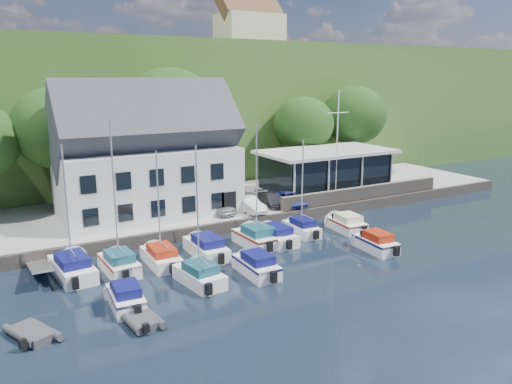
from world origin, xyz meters
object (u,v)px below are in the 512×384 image
harbor_building (147,162)px  boat_r2_4 (376,241)px  flagpole (337,145)px  boat_r2_2 (256,263)px  car_dgrey (271,199)px  boat_r1_7 (346,222)px  boat_r2_0 (126,295)px  boat_r2_1 (198,216)px  boat_r1_1 (115,205)px  club_pavilion (326,170)px  boat_r1_0 (67,205)px  boat_r1_2 (158,205)px  boat_r1_3 (206,245)px  car_silver (217,206)px  boat_r1_6 (302,183)px  car_blue (291,198)px  dinghy_0 (33,332)px  boat_r1_4 (257,183)px  car_white (248,204)px  dinghy_1 (141,318)px  boat_r1_5 (275,234)px

harbor_building → boat_r2_4: 19.30m
flagpole → boat_r2_2: size_ratio=1.83×
car_dgrey → boat_r2_2: (-7.64, -10.97, -0.83)m
boat_r1_7 → boat_r2_0: size_ratio=1.07×
boat_r2_1 → boat_r1_1: bearing=123.7°
boat_r2_1 → boat_r2_4: 13.85m
boat_r2_4 → boat_r2_1: bearing=-179.3°
club_pavilion → boat_r1_0: (-25.69, -8.13, 1.56)m
boat_r1_2 → boat_r2_4: 15.53m
boat_r2_2 → boat_r1_3: bearing=107.8°
car_silver → boat_r1_6: bearing=-61.9°
harbor_building → boat_r1_7: (13.44, -9.42, -4.66)m
club_pavilion → boat_r1_3: (-16.88, -8.74, -2.31)m
car_blue → boat_r2_4: (0.34, -10.63, -0.91)m
dinghy_0 → flagpole: bearing=-0.2°
car_silver → boat_r2_1: 12.51m
boat_r1_0 → boat_r2_4: bearing=-21.5°
club_pavilion → boat_r1_4: (-12.76, -8.62, 1.65)m
car_dgrey → boat_r1_0: 18.99m
boat_r2_1 → boat_r2_4: size_ratio=1.68×
club_pavilion → boat_r1_0: boat_r1_0 is taller
boat_r1_4 → flagpole: bearing=22.5°
boat_r1_6 → car_white: bearing=114.5°
dinghy_1 → boat_r1_7: bearing=14.2°
dinghy_1 → boat_r2_4: bearing=1.2°
car_silver → car_white: car_white is taller
car_dgrey → boat_r1_5: bearing=-115.8°
car_white → boat_r2_0: car_white is taller
boat_r1_7 → boat_r2_2: (-10.91, -4.46, 0.04)m
car_white → club_pavilion: bearing=12.7°
boat_r1_2 → boat_r1_4: (7.42, 0.22, 0.59)m
boat_r1_5 → boat_r2_0: 13.61m
car_white → boat_r1_6: boat_r1_6 is taller
car_white → boat_r2_4: bearing=-70.2°
car_silver → car_blue: bearing=-17.4°
flagpole → boat_r2_0: size_ratio=2.06×
car_dgrey → boat_r2_0: car_dgrey is taller
boat_r2_4 → boat_r1_1: bearing=167.7°
boat_r1_5 → boat_r2_0: size_ratio=1.19×
boat_r1_6 → boat_r2_0: 16.93m
car_blue → dinghy_0: size_ratio=1.34×
boat_r2_4 → car_dgrey: bearing=103.7°
harbor_building → boat_r1_3: (1.12, -9.24, -4.61)m
club_pavilion → boat_r2_2: bearing=-139.1°
boat_r1_1 → boat_r1_7: (18.40, -0.08, -3.73)m
boat_r1_4 → dinghy_0: bearing=-161.4°
boat_r1_1 → boat_r1_6: boat_r1_1 is taller
boat_r1_1 → boat_r1_6: bearing=-0.2°
car_blue → flagpole: bearing=9.0°
car_white → boat_r1_1: 13.91m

